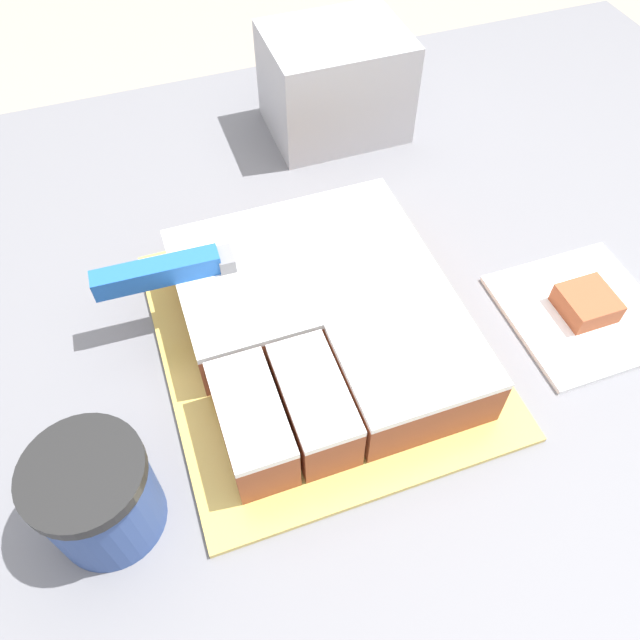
{
  "coord_description": "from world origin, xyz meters",
  "views": [
    {
      "loc": [
        -0.15,
        -0.33,
        1.46
      ],
      "look_at": [
        -0.02,
        0.02,
        0.97
      ],
      "focal_mm": 35.0,
      "sensor_mm": 36.0,
      "label": 1
    }
  ],
  "objects_px": {
    "cake_board": "(320,340)",
    "storage_box": "(335,83)",
    "brownie": "(587,303)",
    "knife": "(186,267)",
    "coffee_cup": "(98,496)",
    "cake": "(321,318)"
  },
  "relations": [
    {
      "from": "storage_box",
      "to": "brownie",
      "type": "bearing_deg",
      "value": -71.58
    },
    {
      "from": "coffee_cup",
      "to": "storage_box",
      "type": "relative_size",
      "value": 0.55
    },
    {
      "from": "cake_board",
      "to": "knife",
      "type": "relative_size",
      "value": 1.22
    },
    {
      "from": "knife",
      "to": "brownie",
      "type": "height_order",
      "value": "knife"
    },
    {
      "from": "knife",
      "to": "coffee_cup",
      "type": "xyz_separation_m",
      "value": [
        -0.12,
        -0.19,
        -0.03
      ]
    },
    {
      "from": "cake_board",
      "to": "storage_box",
      "type": "distance_m",
      "value": 0.38
    },
    {
      "from": "cake",
      "to": "coffee_cup",
      "type": "height_order",
      "value": "coffee_cup"
    },
    {
      "from": "storage_box",
      "to": "cake",
      "type": "bearing_deg",
      "value": -112.44
    },
    {
      "from": "brownie",
      "to": "cake_board",
      "type": "bearing_deg",
      "value": 168.02
    },
    {
      "from": "cake_board",
      "to": "storage_box",
      "type": "xyz_separation_m",
      "value": [
        0.14,
        0.34,
        0.06
      ]
    },
    {
      "from": "cake_board",
      "to": "storage_box",
      "type": "relative_size",
      "value": 2.01
    },
    {
      "from": "brownie",
      "to": "storage_box",
      "type": "relative_size",
      "value": 0.3
    },
    {
      "from": "cake",
      "to": "knife",
      "type": "height_order",
      "value": "knife"
    },
    {
      "from": "cake_board",
      "to": "knife",
      "type": "distance_m",
      "value": 0.15
    },
    {
      "from": "cake",
      "to": "brownie",
      "type": "bearing_deg",
      "value": -12.44
    },
    {
      "from": "cake",
      "to": "storage_box",
      "type": "distance_m",
      "value": 0.37
    },
    {
      "from": "cake_board",
      "to": "cake",
      "type": "bearing_deg",
      "value": 48.08
    },
    {
      "from": "cake_board",
      "to": "storage_box",
      "type": "bearing_deg",
      "value": 67.42
    },
    {
      "from": "knife",
      "to": "coffee_cup",
      "type": "bearing_deg",
      "value": -119.47
    },
    {
      "from": "coffee_cup",
      "to": "brownie",
      "type": "height_order",
      "value": "coffee_cup"
    },
    {
      "from": "cake",
      "to": "knife",
      "type": "xyz_separation_m",
      "value": [
        -0.11,
        0.07,
        0.04
      ]
    },
    {
      "from": "cake_board",
      "to": "cake",
      "type": "distance_m",
      "value": 0.03
    }
  ]
}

